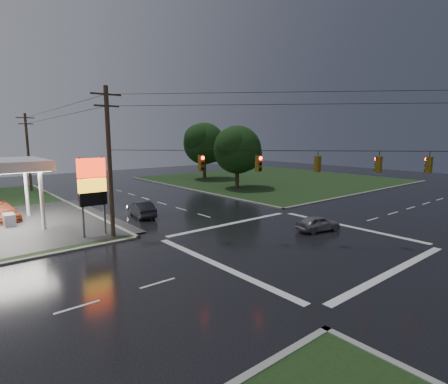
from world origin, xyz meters
TOP-DOWN VIEW (x-y plane):
  - ground at (0.00, 0.00)m, footprint 120.00×120.00m
  - grass_ne at (26.00, 26.00)m, footprint 36.00×36.00m
  - pylon_sign at (-10.50, 10.50)m, footprint 2.00×0.35m
  - utility_pole_nw at (-9.50, 9.50)m, footprint 2.20×0.32m
  - utility_pole_n at (-9.50, 38.00)m, footprint 2.20×0.32m
  - traffic_signals at (0.02, -0.02)m, footprint 26.87×26.87m
  - tree_ne_near at (14.14, 21.99)m, footprint 7.99×6.80m
  - tree_ne_far at (17.15, 33.99)m, footprint 8.46×7.20m
  - car_north at (-4.77, 14.38)m, footprint 2.21×4.61m
  - car_crossing at (3.84, 0.82)m, footprint 3.93×2.35m
  - car_pump at (-15.11, 20.87)m, footprint 2.66×5.39m

SIDE VIEW (x-z plane):
  - ground at x=0.00m, z-range 0.00..0.00m
  - grass_ne at x=26.00m, z-range 0.00..0.08m
  - car_crossing at x=3.84m, z-range 0.00..1.25m
  - car_north at x=-4.77m, z-range 0.00..1.46m
  - car_pump at x=-15.11m, z-range 0.00..1.51m
  - pylon_sign at x=-10.50m, z-range 1.01..7.01m
  - utility_pole_n at x=-9.50m, z-range 0.22..10.72m
  - tree_ne_near at x=14.14m, z-range 1.07..10.05m
  - utility_pole_nw at x=-9.50m, z-range 0.22..11.22m
  - tree_ne_far at x=17.15m, z-range 1.28..11.08m
  - traffic_signals at x=0.02m, z-range 5.75..7.22m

